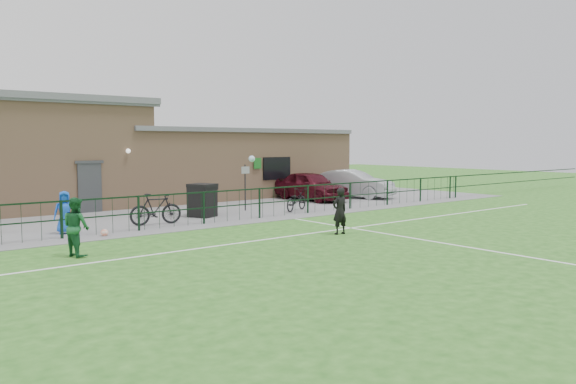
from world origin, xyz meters
TOP-DOWN VIEW (x-y plane):
  - ground at (0.00, 0.00)m, footprint 90.00×90.00m
  - paving_strip at (0.00, 13.50)m, footprint 34.00×13.00m
  - pitch_line_touch at (0.00, 7.80)m, footprint 28.00×0.10m
  - pitch_line_mid at (0.00, 4.00)m, footprint 28.00×0.10m
  - pitch_line_perp at (2.00, 0.00)m, footprint 0.10×16.00m
  - perimeter_fence at (0.00, 8.00)m, footprint 28.00×0.10m
  - wheelie_bin_left at (-0.11, 10.29)m, footprint 0.96×1.01m
  - wheelie_bin_right at (-0.55, 9.73)m, footprint 1.12×1.17m
  - sign_post at (1.96, 10.37)m, footprint 0.07×0.07m
  - car_maroon at (7.11, 11.92)m, footprint 1.80×4.37m
  - car_silver at (9.75, 11.58)m, footprint 3.09×4.78m
  - bicycle_d at (-2.96, 8.88)m, footprint 1.94×0.79m
  - bicycle_e at (3.60, 8.88)m, footprint 1.88×1.30m
  - spectator_child at (-6.13, 8.89)m, footprint 0.79×0.64m
  - goalkeeper_kick at (0.72, 3.39)m, footprint 1.90×3.08m
  - outfield_player at (-7.03, 5.09)m, footprint 0.75×0.87m
  - ball_ground at (-5.31, 7.66)m, footprint 0.24×0.24m
  - clubhouse at (-0.88, 16.50)m, footprint 24.25×5.40m

SIDE VIEW (x-z plane):
  - ground at x=0.00m, z-range 0.00..0.00m
  - pitch_line_touch at x=0.00m, z-range 0.00..0.01m
  - pitch_line_mid at x=0.00m, z-range 0.00..0.01m
  - pitch_line_perp at x=2.00m, z-range 0.00..0.01m
  - paving_strip at x=0.00m, z-range 0.00..0.02m
  - ball_ground at x=-5.31m, z-range 0.00..0.24m
  - bicycle_e at x=3.60m, z-range 0.02..0.95m
  - wheelie_bin_left at x=-0.11m, z-range 0.02..1.07m
  - bicycle_d at x=-2.96m, z-range 0.02..1.15m
  - perimeter_fence at x=0.00m, z-range 0.00..1.20m
  - wheelie_bin_right at x=-0.55m, z-range 0.02..1.25m
  - spectator_child at x=-6.13m, z-range 0.02..1.41m
  - car_maroon at x=7.11m, z-range 0.02..1.50m
  - car_silver at x=9.75m, z-range 0.02..1.51m
  - outfield_player at x=-7.03m, z-range 0.00..1.55m
  - goalkeeper_kick at x=0.72m, z-range -0.45..2.07m
  - sign_post at x=1.96m, z-range 0.02..2.02m
  - clubhouse at x=-0.88m, z-range -0.26..4.70m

